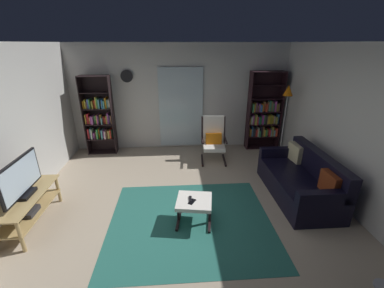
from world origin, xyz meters
name	(u,v)px	position (x,y,z in m)	size (l,w,h in m)	color
ground_plane	(186,213)	(0.00, 0.00, 0.00)	(7.02, 7.02, 0.00)	tan
wall_back	(180,98)	(0.00, 2.90, 1.30)	(5.60, 0.06, 2.60)	beige
wall_right	(363,134)	(2.70, 0.00, 1.30)	(0.06, 6.00, 2.60)	beige
glass_door_panel	(181,108)	(0.02, 2.83, 1.05)	(1.10, 0.01, 2.00)	silver
area_rug	(191,221)	(0.06, -0.22, 0.00)	(2.48, 2.15, 0.01)	#27685C
tv_stand	(28,206)	(-2.36, -0.10, 0.33)	(0.46, 1.24, 0.51)	tan
television	(21,179)	(-2.35, -0.09, 0.78)	(0.20, 0.94, 0.57)	black
bookshelf_near_tv	(99,117)	(-1.96, 2.63, 0.91)	(0.69, 0.30, 1.90)	black
bookshelf_near_sofa	(263,115)	(2.11, 2.67, 0.87)	(0.83, 0.30, 1.96)	black
leather_sofa	(301,181)	(2.08, 0.38, 0.30)	(0.86, 1.78, 0.82)	black
lounge_armchair	(214,138)	(0.74, 2.01, 0.53)	(0.60, 0.69, 1.02)	black
ottoman	(194,204)	(0.12, -0.23, 0.34)	(0.59, 0.55, 0.41)	white
tv_remote	(190,199)	(0.06, -0.22, 0.42)	(0.04, 0.14, 0.02)	black
cell_phone	(192,202)	(0.08, -0.28, 0.41)	(0.07, 0.14, 0.01)	black
floor_lamp_by_shelf	(287,99)	(2.35, 1.97, 1.43)	(0.22, 0.22, 1.74)	#A5A5AD
wall_clock	(127,76)	(-1.25, 2.82, 1.85)	(0.29, 0.03, 0.29)	silver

